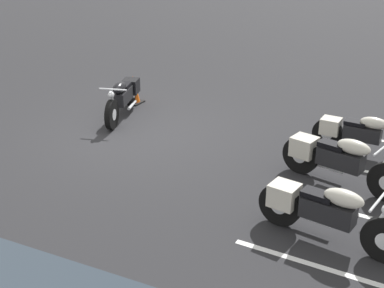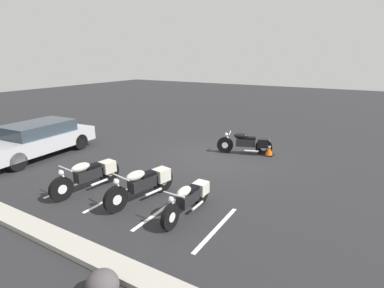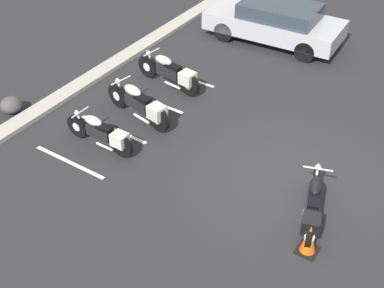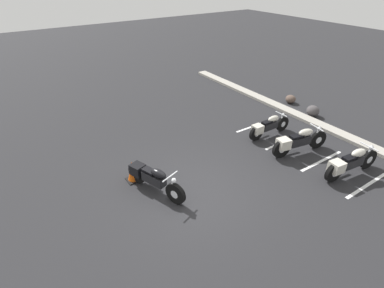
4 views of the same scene
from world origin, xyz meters
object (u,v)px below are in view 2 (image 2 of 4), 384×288
object	(u,v)px
parked_bike_1	(144,183)
parked_bike_2	(90,174)
motorcycle_black_featured	(247,143)
car_silver	(37,139)
landscape_rock_1	(103,285)
parked_bike_0	(189,198)
traffic_cone	(269,147)

from	to	relation	value
parked_bike_1	parked_bike_2	xyz separation A→B (m)	(1.75, 0.29, -0.01)
motorcycle_black_featured	parked_bike_1	bearing A→B (deg)	60.37
car_silver	landscape_rock_1	bearing A→B (deg)	59.19
motorcycle_black_featured	parked_bike_0	xyz separation A→B (m)	(-0.46, 5.17, -0.03)
landscape_rock_1	traffic_cone	bearing A→B (deg)	-90.90
car_silver	traffic_cone	world-z (taller)	car_silver
car_silver	landscape_rock_1	xyz separation A→B (m)	(-7.56, 3.86, -0.45)
car_silver	landscape_rock_1	size ratio (longest dim) A/B	7.81
parked_bike_2	parked_bike_1	bearing A→B (deg)	106.23
motorcycle_black_featured	traffic_cone	world-z (taller)	motorcycle_black_featured
landscape_rock_1	parked_bike_0	bearing A→B (deg)	-86.38
parked_bike_0	car_silver	bearing A→B (deg)	-96.23
parked_bike_1	car_silver	distance (m)	6.00
parked_bike_0	parked_bike_1	world-z (taller)	parked_bike_1
motorcycle_black_featured	car_silver	xyz separation A→B (m)	(6.91, 4.29, 0.23)
parked_bike_0	landscape_rock_1	xyz separation A→B (m)	(-0.19, 2.99, -0.19)
car_silver	traffic_cone	size ratio (longest dim) A/B	6.51
parked_bike_0	traffic_cone	distance (m)	5.46
parked_bike_0	parked_bike_2	size ratio (longest dim) A/B	0.91
motorcycle_black_featured	traffic_cone	xyz separation A→B (m)	(-0.79, -0.28, -0.13)
traffic_cone	parked_bike_0	bearing A→B (deg)	86.62
parked_bike_0	landscape_rock_1	size ratio (longest dim) A/B	3.56
parked_bike_2	landscape_rock_1	world-z (taller)	parked_bike_2
parked_bike_2	traffic_cone	world-z (taller)	parked_bike_2
car_silver	traffic_cone	distance (m)	8.96
parked_bike_1	traffic_cone	distance (m)	5.69
parked_bike_0	parked_bike_2	world-z (taller)	parked_bike_2
landscape_rock_1	parked_bike_2	bearing A→B (deg)	-38.99
motorcycle_black_featured	parked_bike_0	bearing A→B (deg)	76.21
parked_bike_2	landscape_rock_1	distance (m)	4.35
traffic_cone	landscape_rock_1	bearing A→B (deg)	89.10
parked_bike_2	traffic_cone	size ratio (longest dim) A/B	3.28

